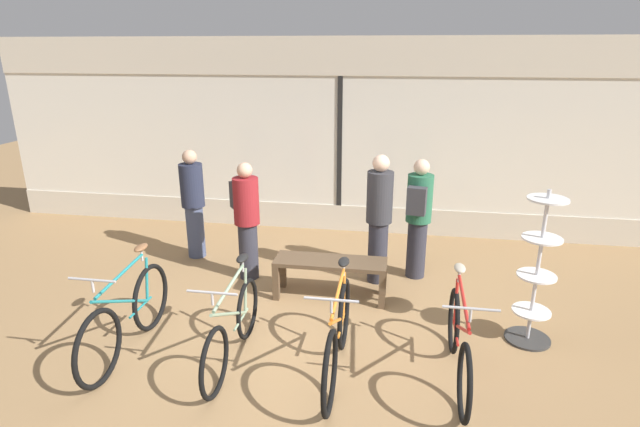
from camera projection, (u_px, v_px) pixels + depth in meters
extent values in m
plane|color=#99754C|center=(297.00, 340.00, 5.42)|extent=(24.00, 24.00, 0.00)
cube|color=beige|center=(339.00, 217.00, 8.66)|extent=(12.00, 0.08, 0.45)
cube|color=silver|center=(340.00, 143.00, 8.25)|extent=(12.00, 0.04, 2.15)
cube|color=beige|center=(341.00, 56.00, 7.82)|extent=(12.00, 0.08, 0.60)
cube|color=black|center=(340.00, 143.00, 8.23)|extent=(0.08, 0.02, 2.15)
torus|color=black|center=(151.00, 297.00, 5.57)|extent=(0.05, 0.75, 0.75)
torus|color=black|center=(98.00, 348.00, 4.62)|extent=(0.05, 0.75, 0.75)
cylinder|color=#1E7A7F|center=(122.00, 301.00, 4.98)|extent=(0.03, 0.95, 0.51)
cylinder|color=#1E7A7F|center=(147.00, 279.00, 5.45)|extent=(0.03, 0.11, 0.49)
cylinder|color=#1E7A7F|center=(120.00, 275.00, 4.92)|extent=(0.03, 0.87, 0.10)
cylinder|color=#1E7A7F|center=(141.00, 307.00, 5.35)|extent=(0.03, 0.46, 0.03)
cylinder|color=#B2B2B7|center=(142.00, 255.00, 5.32)|extent=(0.02, 0.02, 0.14)
ellipsoid|color=brown|center=(141.00, 248.00, 5.29)|extent=(0.11, 0.22, 0.06)
cylinder|color=#B2B2B7|center=(93.00, 286.00, 4.48)|extent=(0.02, 0.02, 0.12)
cylinder|color=#ADADB2|center=(92.00, 280.00, 4.46)|extent=(0.46, 0.02, 0.02)
torus|color=black|center=(248.00, 309.00, 5.41)|extent=(0.05, 0.66, 0.66)
torus|color=black|center=(215.00, 363.00, 4.48)|extent=(0.05, 0.66, 0.66)
cylinder|color=gray|center=(230.00, 314.00, 4.83)|extent=(0.03, 0.93, 0.51)
cylinder|color=gray|center=(245.00, 290.00, 5.30)|extent=(0.03, 0.11, 0.49)
cylinder|color=gray|center=(229.00, 287.00, 4.77)|extent=(0.03, 0.85, 0.10)
cylinder|color=gray|center=(241.00, 319.00, 5.20)|extent=(0.03, 0.45, 0.03)
cylinder|color=#B2B2B7|center=(243.00, 265.00, 5.16)|extent=(0.02, 0.02, 0.14)
ellipsoid|color=black|center=(242.00, 258.00, 5.14)|extent=(0.11, 0.22, 0.06)
cylinder|color=#B2B2B7|center=(212.00, 299.00, 4.34)|extent=(0.02, 0.02, 0.12)
cylinder|color=#ADADB2|center=(212.00, 293.00, 4.33)|extent=(0.46, 0.02, 0.02)
torus|color=black|center=(344.00, 314.00, 5.22)|extent=(0.05, 0.75, 0.75)
torus|color=black|center=(330.00, 373.00, 4.27)|extent=(0.05, 0.75, 0.75)
cylinder|color=orange|center=(337.00, 320.00, 4.63)|extent=(0.03, 0.95, 0.51)
cylinder|color=orange|center=(344.00, 295.00, 5.10)|extent=(0.03, 0.11, 0.49)
cylinder|color=orange|center=(338.00, 292.00, 4.57)|extent=(0.03, 0.87, 0.10)
cylinder|color=orange|center=(341.00, 325.00, 5.00)|extent=(0.03, 0.46, 0.03)
cylinder|color=#B2B2B7|center=(344.00, 269.00, 4.97)|extent=(0.02, 0.02, 0.14)
ellipsoid|color=black|center=(344.00, 262.00, 4.94)|extent=(0.11, 0.22, 0.06)
cylinder|color=#B2B2B7|center=(331.00, 306.00, 4.13)|extent=(0.02, 0.02, 0.12)
cylinder|color=#ADADB2|center=(331.00, 300.00, 4.11)|extent=(0.46, 0.02, 0.02)
torus|color=black|center=(454.00, 321.00, 5.16)|extent=(0.05, 0.67, 0.67)
torus|color=black|center=(464.00, 383.00, 4.20)|extent=(0.05, 0.67, 0.67)
cylinder|color=red|center=(461.00, 328.00, 4.57)|extent=(0.03, 0.96, 0.51)
cylinder|color=red|center=(456.00, 302.00, 5.05)|extent=(0.03, 0.11, 0.49)
cylinder|color=red|center=(464.00, 300.00, 4.51)|extent=(0.03, 0.89, 0.10)
cylinder|color=red|center=(456.00, 332.00, 4.94)|extent=(0.03, 0.46, 0.03)
cylinder|color=#B2B2B7|center=(459.00, 276.00, 4.91)|extent=(0.02, 0.02, 0.14)
ellipsoid|color=#B2A893|center=(460.00, 268.00, 4.89)|extent=(0.11, 0.22, 0.06)
cylinder|color=#B2B2B7|center=(470.00, 315.00, 4.06)|extent=(0.02, 0.02, 0.12)
cylinder|color=#ADADB2|center=(471.00, 309.00, 4.05)|extent=(0.46, 0.02, 0.02)
cylinder|color=#333333|center=(527.00, 338.00, 5.43)|extent=(0.48, 0.48, 0.03)
cylinder|color=silver|center=(538.00, 268.00, 5.16)|extent=(0.04, 0.04, 1.70)
cylinder|color=white|center=(531.00, 311.00, 5.32)|extent=(0.40, 0.40, 0.02)
cylinder|color=white|center=(537.00, 276.00, 5.19)|extent=(0.40, 0.40, 0.02)
cylinder|color=white|center=(542.00, 238.00, 5.06)|extent=(0.40, 0.40, 0.02)
cylinder|color=white|center=(548.00, 199.00, 4.93)|extent=(0.40, 0.40, 0.02)
cube|color=brown|center=(330.00, 262.00, 6.22)|extent=(1.40, 0.44, 0.05)
cube|color=brown|center=(276.00, 283.00, 6.23)|extent=(0.08, 0.08, 0.46)
cube|color=brown|center=(382.00, 291.00, 6.03)|extent=(0.08, 0.08, 0.46)
cube|color=brown|center=(283.00, 271.00, 6.57)|extent=(0.08, 0.08, 0.46)
cube|color=brown|center=(383.00, 278.00, 6.36)|extent=(0.08, 0.08, 0.46)
cylinder|color=#2D2D38|center=(416.00, 249.00, 6.83)|extent=(0.31, 0.31, 0.81)
cylinder|color=#286647|center=(420.00, 198.00, 6.60)|extent=(0.40, 0.40, 0.64)
sphere|color=beige|center=(422.00, 167.00, 6.47)|extent=(0.21, 0.21, 0.21)
cube|color=#38383D|center=(417.00, 201.00, 6.38)|extent=(0.26, 0.18, 0.36)
cylinder|color=#2D2D38|center=(378.00, 252.00, 6.68)|extent=(0.36, 0.36, 0.85)
cylinder|color=#333338|center=(380.00, 197.00, 6.44)|extent=(0.47, 0.47, 0.67)
sphere|color=beige|center=(381.00, 163.00, 6.30)|extent=(0.22, 0.22, 0.22)
cylinder|color=#424C6B|center=(196.00, 231.00, 7.50)|extent=(0.35, 0.35, 0.80)
cylinder|color=#23283D|center=(192.00, 185.00, 7.27)|extent=(0.46, 0.46, 0.63)
sphere|color=tan|center=(189.00, 157.00, 7.14)|extent=(0.21, 0.21, 0.21)
cylinder|color=#2D2D38|center=(249.00, 251.00, 6.79)|extent=(0.37, 0.37, 0.79)
cylinder|color=maroon|center=(246.00, 201.00, 6.57)|extent=(0.48, 0.48, 0.63)
sphere|color=tan|center=(245.00, 170.00, 6.44)|extent=(0.20, 0.20, 0.20)
cube|color=#38383D|center=(239.00, 194.00, 6.76)|extent=(0.27, 0.26, 0.36)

